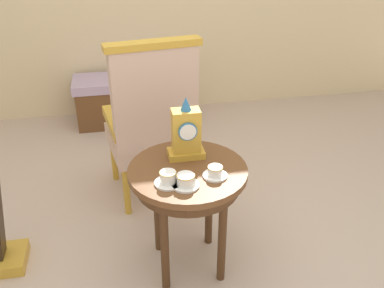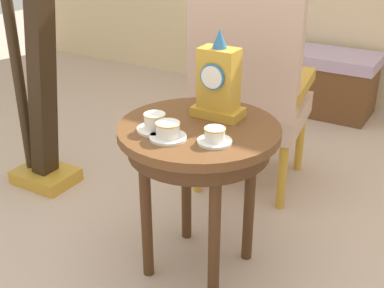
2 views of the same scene
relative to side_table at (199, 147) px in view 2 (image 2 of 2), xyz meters
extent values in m
plane|color=#BCA38E|center=(0.00, 0.02, -0.55)|extent=(10.00, 10.00, 0.00)
cylinder|color=brown|center=(0.00, 0.00, 0.07)|extent=(0.61, 0.61, 0.03)
cylinder|color=#482B16|center=(0.00, 0.00, 0.01)|extent=(0.53, 0.53, 0.07)
cylinder|color=#482B16|center=(0.15, 0.15, -0.25)|extent=(0.04, 0.04, 0.60)
cylinder|color=#482B16|center=(-0.15, 0.15, -0.25)|extent=(0.04, 0.04, 0.60)
cylinder|color=#482B16|center=(-0.15, -0.15, -0.25)|extent=(0.04, 0.04, 0.60)
cylinder|color=#482B16|center=(0.15, -0.15, -0.25)|extent=(0.04, 0.04, 0.60)
cylinder|color=white|center=(-0.12, -0.12, 0.09)|extent=(0.13, 0.13, 0.01)
cylinder|color=white|center=(-0.12, -0.12, 0.12)|extent=(0.08, 0.08, 0.06)
torus|color=gold|center=(-0.12, -0.12, 0.15)|extent=(0.08, 0.08, 0.00)
cylinder|color=white|center=(-0.04, -0.15, 0.09)|extent=(0.13, 0.13, 0.01)
cylinder|color=white|center=(-0.04, -0.15, 0.12)|extent=(0.08, 0.08, 0.05)
torus|color=gold|center=(-0.04, -0.15, 0.14)|extent=(0.09, 0.09, 0.00)
cylinder|color=white|center=(0.12, -0.10, 0.09)|extent=(0.12, 0.12, 0.01)
cylinder|color=white|center=(0.12, -0.10, 0.12)|extent=(0.07, 0.07, 0.05)
torus|color=gold|center=(0.12, -0.10, 0.14)|extent=(0.08, 0.08, 0.00)
cube|color=gold|center=(0.01, 0.12, 0.10)|extent=(0.19, 0.11, 0.04)
cube|color=gold|center=(0.01, 0.12, 0.24)|extent=(0.14, 0.09, 0.23)
cylinder|color=teal|center=(0.01, 0.07, 0.26)|extent=(0.10, 0.01, 0.10)
cylinder|color=white|center=(0.01, 0.06, 0.26)|extent=(0.08, 0.00, 0.08)
cone|color=teal|center=(0.01, 0.12, 0.39)|extent=(0.06, 0.06, 0.07)
cube|color=#CCA893|center=(-0.13, 0.78, -0.15)|extent=(0.59, 0.59, 0.11)
cube|color=#CCA893|center=(-0.09, 0.56, 0.23)|extent=(0.53, 0.17, 0.64)
cube|color=gold|center=(0.10, 0.81, 0.02)|extent=(0.14, 0.47, 0.06)
cube|color=gold|center=(-0.35, 0.74, 0.02)|extent=(0.14, 0.47, 0.06)
cylinder|color=gold|center=(0.06, 1.03, -0.38)|extent=(0.04, 0.04, 0.35)
cylinder|color=gold|center=(-0.38, 0.96, -0.38)|extent=(0.04, 0.04, 0.35)
cylinder|color=gold|center=(0.12, 0.59, -0.38)|extent=(0.04, 0.04, 0.35)
cylinder|color=gold|center=(-0.31, 0.53, -0.38)|extent=(0.04, 0.04, 0.35)
cube|color=gold|center=(-1.07, 0.19, -0.52)|extent=(0.32, 0.24, 0.07)
cylinder|color=#332314|center=(-1.17, 0.19, 0.37)|extent=(0.06, 0.06, 1.69)
cube|color=black|center=(-0.97, 0.19, 0.29)|extent=(0.28, 0.11, 1.56)
cube|color=#B299B7|center=(-0.22, 1.97, -0.15)|extent=(0.95, 0.40, 0.08)
cube|color=brown|center=(-0.22, 1.97, -0.37)|extent=(0.91, 0.38, 0.36)
camera|label=1|loc=(-0.33, -1.78, 1.21)|focal=39.57mm
camera|label=2|loc=(0.85, -1.49, 0.83)|focal=47.53mm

